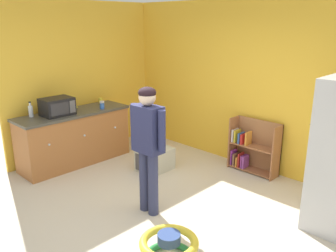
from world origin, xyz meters
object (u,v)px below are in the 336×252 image
Objects in this scene: pet_carrier at (155,159)px; white_cup at (102,104)px; kitchen_counter at (75,137)px; baby_walker at (169,248)px; microwave at (57,107)px; standing_person at (148,140)px; banana_bunch at (74,108)px; yellow_cup at (101,101)px; blue_cup at (102,106)px; bookshelf at (252,149)px; clear_bottle at (31,111)px.

white_cup reaches higher than pet_carrier.
kitchen_counter is 19.98× the size of white_cup.
baby_walker is at bearing -24.17° from white_cup.
microwave is at bearing 170.93° from baby_walker.
kitchen_counter is 3.08m from baby_walker.
standing_person is 2.27m from banana_bunch.
white_cup is at bearing 87.48° from kitchen_counter.
pet_carrier is at bearing 0.95° from yellow_cup.
standing_person reaches higher than pet_carrier.
blue_cup reaches higher than banana_bunch.
banana_bunch is 1.67× the size of yellow_cup.
standing_person is 2.10m from microwave.
clear_bottle reaches higher than bookshelf.
clear_bottle is 2.59× the size of white_cup.
bookshelf is 8.95× the size of blue_cup.
baby_walker is 3.82× the size of banana_bunch.
white_cup is at bearing -29.76° from yellow_cup.
pet_carrier is at bearing 140.12° from baby_walker.
microwave is 3.03× the size of banana_bunch.
standing_person is at bearing 9.96° from clear_bottle.
baby_walker is 6.36× the size of yellow_cup.
bookshelf is 1.41× the size of baby_walker.
blue_cup is (0.17, 0.74, -0.09)m from microwave.
banana_bunch is 0.49m from white_cup.
white_cup is (-2.08, 0.80, -0.03)m from standing_person.
pet_carrier is 1.41m from white_cup.
standing_person reaches higher than blue_cup.
standing_person reaches higher than microwave.
microwave reaches higher than kitchen_counter.
kitchen_counter is 0.65m from microwave.
kitchen_counter is 11.99× the size of banana_bunch.
microwave is 5.05× the size of yellow_cup.
bookshelf is at bearing 34.65° from banana_bunch.
clear_bottle is at bearing -108.20° from blue_cup.
clear_bottle is 2.59× the size of blue_cup.
microwave reaches higher than baby_walker.
baby_walker is at bearing -23.49° from blue_cup.
banana_bunch is (-1.34, -0.62, 0.75)m from pet_carrier.
pet_carrier is 1.15× the size of microwave.
yellow_cup is at bearing 150.24° from white_cup.
standing_person is at bearing -46.62° from pet_carrier.
white_cup is 1.00× the size of yellow_cup.
clear_bottle is at bearing -99.66° from white_cup.
baby_walker is 6.36× the size of blue_cup.
blue_cup is at bearing 160.24° from standing_person.
standing_person reaches higher than clear_bottle.
clear_bottle is at bearing -88.80° from yellow_cup.
banana_bunch is 1.67× the size of blue_cup.
blue_cup is (-2.16, -1.36, 0.58)m from bookshelf.
banana_bunch is at bearing 171.46° from standing_person.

